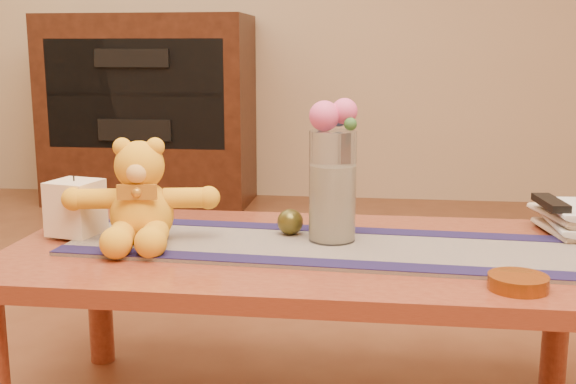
# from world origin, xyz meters

# --- Properties ---
(coffee_table_top) EXTENTS (1.40, 0.70, 0.04)m
(coffee_table_top) POSITION_xyz_m (0.00, 0.00, 0.43)
(coffee_table_top) COLOR maroon
(coffee_table_top) RESTS_ON floor
(table_leg_bl) EXTENTS (0.07, 0.07, 0.41)m
(table_leg_bl) POSITION_xyz_m (-0.64, 0.29, 0.21)
(table_leg_bl) COLOR maroon
(table_leg_bl) RESTS_ON floor
(table_leg_br) EXTENTS (0.07, 0.07, 0.41)m
(table_leg_br) POSITION_xyz_m (0.64, 0.29, 0.21)
(table_leg_br) COLOR maroon
(table_leg_br) RESTS_ON floor
(persian_runner) EXTENTS (1.22, 0.41, 0.01)m
(persian_runner) POSITION_xyz_m (0.04, -0.00, 0.45)
(persian_runner) COLOR #1E1844
(persian_runner) RESTS_ON coffee_table_top
(runner_border_near) EXTENTS (1.20, 0.12, 0.00)m
(runner_border_near) POSITION_xyz_m (0.03, -0.15, 0.46)
(runner_border_near) COLOR #1A143D
(runner_border_near) RESTS_ON persian_runner
(runner_border_far) EXTENTS (1.20, 0.12, 0.00)m
(runner_border_far) POSITION_xyz_m (0.05, 0.14, 0.46)
(runner_border_far) COLOR #1A143D
(runner_border_far) RESTS_ON persian_runner
(teddy_bear) EXTENTS (0.38, 0.34, 0.23)m
(teddy_bear) POSITION_xyz_m (-0.40, -0.02, 0.57)
(teddy_bear) COLOR #F4AB1E
(teddy_bear) RESTS_ON persian_runner
(pillar_candle) EXTENTS (0.13, 0.13, 0.13)m
(pillar_candle) POSITION_xyz_m (-0.58, 0.02, 0.52)
(pillar_candle) COLOR #FFE2BB
(pillar_candle) RESTS_ON persian_runner
(candle_wick) EXTENTS (0.00, 0.00, 0.01)m
(candle_wick) POSITION_xyz_m (-0.58, 0.02, 0.60)
(candle_wick) COLOR black
(candle_wick) RESTS_ON pillar_candle
(glass_vase) EXTENTS (0.11, 0.11, 0.26)m
(glass_vase) POSITION_xyz_m (0.05, 0.04, 0.59)
(glass_vase) COLOR silver
(glass_vase) RESTS_ON persian_runner
(potpourri_fill) EXTENTS (0.09, 0.09, 0.18)m
(potpourri_fill) POSITION_xyz_m (0.05, 0.04, 0.55)
(potpourri_fill) COLOR beige
(potpourri_fill) RESTS_ON glass_vase
(rose_left) EXTENTS (0.07, 0.07, 0.07)m
(rose_left) POSITION_xyz_m (0.03, 0.03, 0.75)
(rose_left) COLOR #E85290
(rose_left) RESTS_ON glass_vase
(rose_right) EXTENTS (0.06, 0.06, 0.06)m
(rose_right) POSITION_xyz_m (0.07, 0.05, 0.76)
(rose_right) COLOR #E85290
(rose_right) RESTS_ON glass_vase
(blue_flower_back) EXTENTS (0.04, 0.04, 0.04)m
(blue_flower_back) POSITION_xyz_m (0.06, 0.08, 0.75)
(blue_flower_back) COLOR #47599B
(blue_flower_back) RESTS_ON glass_vase
(blue_flower_side) EXTENTS (0.04, 0.04, 0.04)m
(blue_flower_side) POSITION_xyz_m (0.02, 0.06, 0.74)
(blue_flower_side) COLOR #47599B
(blue_flower_side) RESTS_ON glass_vase
(leaf_sprig) EXTENTS (0.03, 0.03, 0.03)m
(leaf_sprig) POSITION_xyz_m (0.09, 0.02, 0.74)
(leaf_sprig) COLOR #33662D
(leaf_sprig) RESTS_ON glass_vase
(bronze_ball) EXTENTS (0.08, 0.08, 0.06)m
(bronze_ball) POSITION_xyz_m (-0.05, 0.08, 0.49)
(bronze_ball) COLOR #494218
(bronze_ball) RESTS_ON persian_runner
(book_bottom) EXTENTS (0.20, 0.25, 0.02)m
(book_bottom) POSITION_xyz_m (0.57, 0.18, 0.46)
(book_bottom) COLOR beige
(book_bottom) RESTS_ON coffee_table_top
(book_lower) EXTENTS (0.17, 0.23, 0.02)m
(book_lower) POSITION_xyz_m (0.58, 0.18, 0.48)
(book_lower) COLOR beige
(book_lower) RESTS_ON book_bottom
(book_upper) EXTENTS (0.21, 0.25, 0.02)m
(book_upper) POSITION_xyz_m (0.57, 0.19, 0.50)
(book_upper) COLOR beige
(book_upper) RESTS_ON book_lower
(book_top) EXTENTS (0.18, 0.23, 0.02)m
(book_top) POSITION_xyz_m (0.58, 0.18, 0.52)
(book_top) COLOR beige
(book_top) RESTS_ON book_upper
(tv_remote) EXTENTS (0.06, 0.16, 0.02)m
(tv_remote) POSITION_xyz_m (0.57, 0.17, 0.54)
(tv_remote) COLOR black
(tv_remote) RESTS_ON book_top
(amber_dish) EXTENTS (0.13, 0.13, 0.03)m
(amber_dish) POSITION_xyz_m (0.43, -0.24, 0.46)
(amber_dish) COLOR #BF5914
(amber_dish) RESTS_ON coffee_table_top
(media_cabinet) EXTENTS (1.20, 0.50, 1.10)m
(media_cabinet) POSITION_xyz_m (-1.20, 2.48, 0.55)
(media_cabinet) COLOR black
(media_cabinet) RESTS_ON floor
(cabinet_cavity) EXTENTS (1.02, 0.03, 0.61)m
(cabinet_cavity) POSITION_xyz_m (-1.20, 2.25, 0.66)
(cabinet_cavity) COLOR black
(cabinet_cavity) RESTS_ON media_cabinet
(cabinet_shelf) EXTENTS (1.02, 0.20, 0.02)m
(cabinet_shelf) POSITION_xyz_m (-1.20, 2.33, 0.66)
(cabinet_shelf) COLOR black
(cabinet_shelf) RESTS_ON media_cabinet
(stereo_upper) EXTENTS (0.42, 0.28, 0.10)m
(stereo_upper) POSITION_xyz_m (-1.20, 2.35, 0.86)
(stereo_upper) COLOR black
(stereo_upper) RESTS_ON media_cabinet
(stereo_lower) EXTENTS (0.42, 0.28, 0.12)m
(stereo_lower) POSITION_xyz_m (-1.20, 2.35, 0.46)
(stereo_lower) COLOR black
(stereo_lower) RESTS_ON media_cabinet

